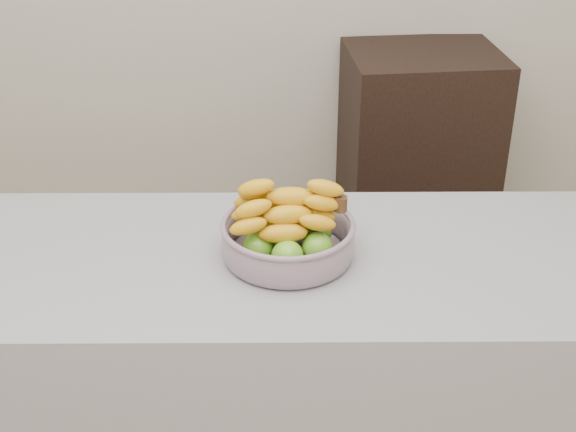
{
  "coord_description": "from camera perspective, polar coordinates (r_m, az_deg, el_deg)",
  "views": [
    {
      "loc": [
        0.18,
        -0.94,
        1.82
      ],
      "look_at": [
        0.19,
        0.54,
        1.0
      ],
      "focal_mm": 50.0,
      "sensor_mm": 36.0,
      "label": 1
    }
  ],
  "objects": [
    {
      "name": "cabinet",
      "position": [
        3.08,
        9.03,
        2.88
      ],
      "size": [
        0.57,
        0.48,
        0.96
      ],
      "primitive_type": "cube",
      "rotation": [
        0.0,
        0.0,
        0.1
      ],
      "color": "black",
      "rests_on": "ground"
    },
    {
      "name": "fruit_bowl",
      "position": [
        1.71,
        -0.01,
        -1.36
      ],
      "size": [
        0.29,
        0.29,
        0.17
      ],
      "rotation": [
        0.0,
        0.0,
        -0.03
      ],
      "color": "#98A8B7",
      "rests_on": "counter"
    },
    {
      "name": "counter",
      "position": [
        2.02,
        -5.45,
        -13.74
      ],
      "size": [
        2.0,
        0.6,
        0.9
      ],
      "primitive_type": "cube",
      "color": "gray",
      "rests_on": "ground"
    }
  ]
}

